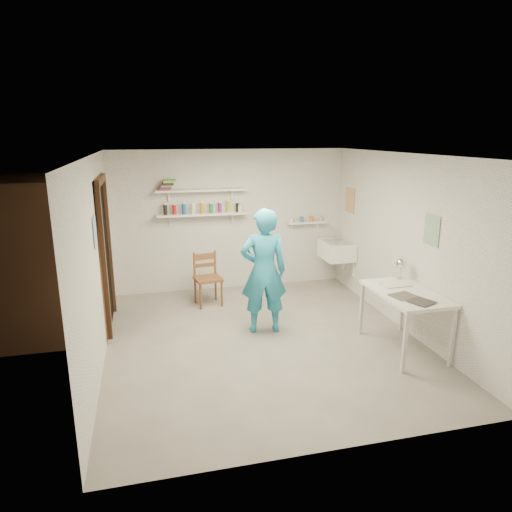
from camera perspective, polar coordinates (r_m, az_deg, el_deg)
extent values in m
cube|color=slate|center=(6.14, 0.90, -10.55)|extent=(4.00, 4.50, 0.02)
cube|color=silver|center=(5.55, 1.00, 12.63)|extent=(4.00, 4.50, 0.02)
cube|color=silver|center=(7.88, -3.21, 4.46)|extent=(4.00, 0.02, 2.40)
cube|color=silver|center=(3.70, 9.89, -8.17)|extent=(4.00, 0.02, 2.40)
cube|color=silver|center=(5.59, -19.44, -0.81)|extent=(0.02, 4.50, 2.40)
cube|color=silver|center=(6.52, 18.32, 1.47)|extent=(0.02, 4.50, 2.40)
cube|color=black|center=(6.64, -18.31, -0.06)|extent=(0.02, 0.90, 2.00)
cube|color=brown|center=(6.73, -24.36, -0.01)|extent=(1.40, 1.50, 2.10)
cube|color=brown|center=(6.46, -18.90, 8.98)|extent=(0.06, 1.05, 0.10)
cube|color=brown|center=(6.16, -18.45, -1.22)|extent=(0.06, 0.10, 2.00)
cube|color=brown|center=(7.13, -17.86, 0.97)|extent=(0.06, 0.10, 2.00)
cube|color=white|center=(7.66, -6.74, 5.21)|extent=(1.50, 0.22, 0.03)
cube|color=white|center=(7.60, -6.83, 8.18)|extent=(1.50, 0.22, 0.03)
cube|color=white|center=(8.16, 6.30, 4.19)|extent=(0.70, 0.14, 0.03)
cube|color=#334C7F|center=(5.55, -19.48, 2.82)|extent=(0.01, 0.28, 0.36)
cube|color=#995933|center=(8.00, 11.63, 6.87)|extent=(0.01, 0.34, 0.42)
cube|color=#3F724C|center=(5.99, 21.11, 3.03)|extent=(0.01, 0.30, 0.38)
cube|color=white|center=(7.97, 10.07, 0.69)|extent=(0.48, 0.60, 0.30)
imported|color=teal|center=(6.12, 0.97, -1.93)|extent=(0.67, 0.48, 1.72)
cylinder|color=#F9F6AA|center=(6.24, 0.25, 1.14)|extent=(0.31, 0.07, 0.31)
cube|color=brown|center=(7.24, -6.02, -2.84)|extent=(0.46, 0.44, 0.86)
cube|color=silver|center=(6.03, 17.97, -7.71)|extent=(0.69, 1.15, 0.77)
sphere|color=silver|center=(6.31, 17.73, -0.89)|extent=(0.14, 0.14, 0.14)
cylinder|color=black|center=(7.59, -11.45, 5.70)|extent=(0.06, 0.06, 0.17)
cylinder|color=red|center=(7.60, -10.27, 5.76)|extent=(0.06, 0.06, 0.17)
cylinder|color=blue|center=(7.61, -9.10, 5.83)|extent=(0.06, 0.06, 0.17)
cylinder|color=white|center=(7.62, -7.93, 5.89)|extent=(0.06, 0.06, 0.17)
cylinder|color=orange|center=(7.64, -6.76, 5.95)|extent=(0.06, 0.06, 0.17)
cylinder|color=#268C3F|center=(7.66, -5.60, 6.00)|extent=(0.06, 0.06, 0.17)
cylinder|color=#8C268C|center=(7.68, -4.45, 6.06)|extent=(0.06, 0.06, 0.17)
cylinder|color=gold|center=(7.71, -3.30, 6.11)|extent=(0.06, 0.06, 0.17)
cylinder|color=black|center=(7.74, -2.16, 6.15)|extent=(0.06, 0.06, 0.17)
cube|color=red|center=(7.55, -11.41, 8.17)|extent=(0.18, 0.14, 0.03)
cube|color=#1933A5|center=(7.54, -11.27, 8.39)|extent=(0.18, 0.14, 0.03)
cube|color=orange|center=(7.54, -11.12, 8.61)|extent=(0.18, 0.14, 0.03)
cube|color=black|center=(7.54, -10.98, 8.83)|extent=(0.18, 0.14, 0.03)
cube|color=yellow|center=(7.54, -10.84, 9.05)|extent=(0.18, 0.14, 0.03)
cube|color=#338C4C|center=(7.54, -10.69, 9.27)|extent=(0.18, 0.14, 0.03)
cylinder|color=silver|center=(8.08, 4.94, 4.55)|extent=(0.07, 0.07, 0.09)
cylinder|color=#335999|center=(8.13, 5.86, 4.59)|extent=(0.07, 0.07, 0.09)
cylinder|color=orange|center=(8.17, 6.77, 4.62)|extent=(0.07, 0.07, 0.09)
cylinder|color=#999999|center=(8.22, 7.67, 4.65)|extent=(0.07, 0.07, 0.09)
cube|color=silver|center=(5.90, 18.27, -4.24)|extent=(0.30, 0.22, 0.00)
cube|color=#4C4742|center=(5.90, 18.27, -4.21)|extent=(0.30, 0.22, 0.00)
cube|color=beige|center=(5.90, 18.27, -4.17)|extent=(0.30, 0.22, 0.00)
cube|color=#383330|center=(5.90, 18.28, -4.13)|extent=(0.30, 0.22, 0.00)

